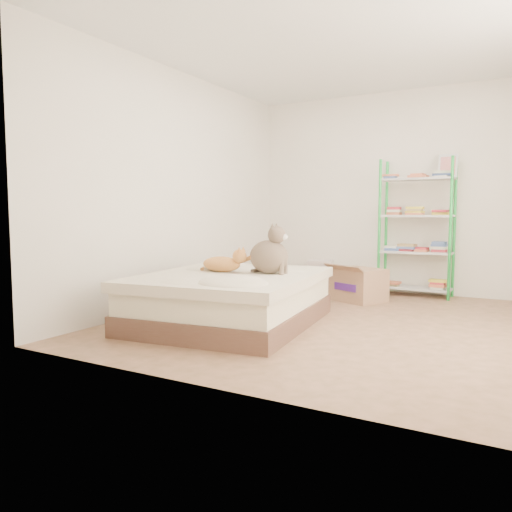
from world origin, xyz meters
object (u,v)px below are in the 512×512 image
Objects in this scene: bed at (231,299)px; grey_cat at (269,249)px; shelf_unit at (417,229)px; cardboard_box at (358,285)px; orange_cat at (221,262)px; white_bin at (320,274)px.

grey_cat is (0.30, 0.19, 0.46)m from bed.
shelf_unit is 2.46× the size of cardboard_box.
orange_cat is at bearing 146.25° from bed.
cardboard_box reaches higher than white_bin.
white_bin is (0.08, 2.32, -0.37)m from orange_cat.
bed is 4.33× the size of orange_cat.
white_bin is at bearing 85.04° from bed.
shelf_unit reaches higher than white_bin.
shelf_unit is (0.88, 2.26, 0.15)m from grey_cat.
cardboard_box is at bearing -18.90° from grey_cat.
bed is at bearing -115.66° from shelf_unit.
orange_cat reaches higher than bed.
cardboard_box is (0.83, 1.67, -0.37)m from orange_cat.
bed is 1.16× the size of shelf_unit.
shelf_unit is at bearing 57.26° from orange_cat.
bed is 0.58m from grey_cat.
orange_cat reaches higher than white_bin.
grey_cat is (0.46, 0.11, 0.13)m from orange_cat.
cardboard_box is (-0.51, -0.71, -0.65)m from shelf_unit.
shelf_unit reaches higher than bed.
orange_cat is at bearing 98.43° from grey_cat.
orange_cat is 1.13× the size of white_bin.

